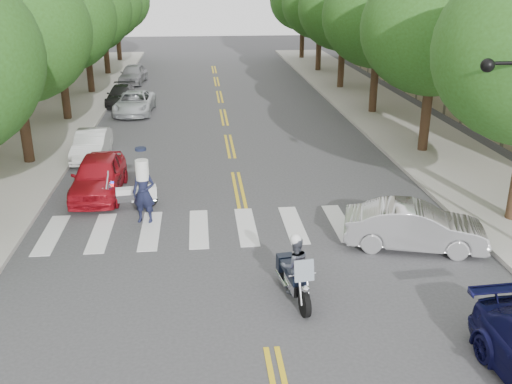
{
  "coord_description": "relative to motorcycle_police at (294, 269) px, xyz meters",
  "views": [
    {
      "loc": [
        -1.39,
        -10.43,
        7.66
      ],
      "look_at": [
        0.29,
        6.24,
        1.3
      ],
      "focal_mm": 40.0,
      "sensor_mm": 36.0,
      "label": 1
    }
  ],
  "objects": [
    {
      "name": "ground",
      "position": [
        -0.83,
        -2.04,
        -0.8
      ],
      "size": [
        140.0,
        140.0,
        0.0
      ],
      "primitive_type": "plane",
      "color": "#38383A",
      "rests_on": "ground"
    },
    {
      "name": "sidewalk_left",
      "position": [
        -10.33,
        19.96,
        -0.72
      ],
      "size": [
        5.0,
        60.0,
        0.15
      ],
      "primitive_type": "cube",
      "color": "#9E9991",
      "rests_on": "ground"
    },
    {
      "name": "sidewalk_right",
      "position": [
        8.67,
        19.96,
        -0.72
      ],
      "size": [
        5.0,
        60.0,
        0.15
      ],
      "primitive_type": "cube",
      "color": "#9E9991",
      "rests_on": "ground"
    },
    {
      "name": "tree_l_1",
      "position": [
        -9.63,
        11.96,
        4.76
      ],
      "size": [
        6.4,
        6.4,
        8.45
      ],
      "color": "#382316",
      "rests_on": "ground"
    },
    {
      "name": "tree_l_2",
      "position": [
        -9.63,
        19.96,
        4.76
      ],
      "size": [
        6.4,
        6.4,
        8.45
      ],
      "color": "#382316",
      "rests_on": "ground"
    },
    {
      "name": "tree_l_3",
      "position": [
        -9.63,
        27.96,
        4.76
      ],
      "size": [
        6.4,
        6.4,
        8.45
      ],
      "color": "#382316",
      "rests_on": "ground"
    },
    {
      "name": "tree_l_4",
      "position": [
        -9.63,
        35.96,
        4.76
      ],
      "size": [
        6.4,
        6.4,
        8.45
      ],
      "color": "#382316",
      "rests_on": "ground"
    },
    {
      "name": "tree_l_5",
      "position": [
        -9.63,
        43.96,
        4.76
      ],
      "size": [
        6.4,
        6.4,
        8.45
      ],
      "color": "#382316",
      "rests_on": "ground"
    },
    {
      "name": "tree_r_1",
      "position": [
        7.97,
        11.96,
        4.76
      ],
      "size": [
        6.4,
        6.4,
        8.45
      ],
      "color": "#382316",
      "rests_on": "ground"
    },
    {
      "name": "tree_r_2",
      "position": [
        7.97,
        19.96,
        4.76
      ],
      "size": [
        6.4,
        6.4,
        8.45
      ],
      "color": "#382316",
      "rests_on": "ground"
    },
    {
      "name": "tree_r_3",
      "position": [
        7.97,
        27.96,
        4.76
      ],
      "size": [
        6.4,
        6.4,
        8.45
      ],
      "color": "#382316",
      "rests_on": "ground"
    },
    {
      "name": "tree_r_4",
      "position": [
        7.97,
        35.96,
        4.76
      ],
      "size": [
        6.4,
        6.4,
        8.45
      ],
      "color": "#382316",
      "rests_on": "ground"
    },
    {
      "name": "tree_r_5",
      "position": [
        7.97,
        43.96,
        4.76
      ],
      "size": [
        6.4,
        6.4,
        8.45
      ],
      "color": "#382316",
      "rests_on": "ground"
    },
    {
      "name": "motorcycle_police",
      "position": [
        0.0,
        0.0,
        0.0
      ],
      "size": [
        0.81,
        2.2,
        1.79
      ],
      "rotation": [
        0.0,
        0.0,
        3.28
      ],
      "color": "black",
      "rests_on": "ground"
    },
    {
      "name": "motorcycle_parked",
      "position": [
        -4.66,
        6.48,
        -0.32
      ],
      "size": [
        2.12,
        0.67,
        1.37
      ],
      "rotation": [
        0.0,
        0.0,
        1.71
      ],
      "color": "black",
      "rests_on": "ground"
    },
    {
      "name": "officer_standing",
      "position": [
        -4.13,
        5.21,
        0.24
      ],
      "size": [
        0.86,
        0.67,
        2.07
      ],
      "primitive_type": "imported",
      "rotation": [
        0.0,
        0.0,
        -0.26
      ],
      "color": "black",
      "rests_on": "ground"
    },
    {
      "name": "convertible",
      "position": [
        4.04,
        2.46,
        -0.12
      ],
      "size": [
        4.38,
        2.51,
        1.36
      ],
      "primitive_type": "imported",
      "rotation": [
        0.0,
        0.0,
        1.3
      ],
      "color": "#B7B7B9",
      "rests_on": "ground"
    },
    {
      "name": "parked_car_a",
      "position": [
        -6.03,
        7.94,
        -0.05
      ],
      "size": [
        1.76,
        4.37,
        1.49
      ],
      "primitive_type": "imported",
      "rotation": [
        0.0,
        0.0,
        -0.0
      ],
      "color": "#A9121D",
      "rests_on": "ground"
    },
    {
      "name": "parked_car_b",
      "position": [
        -7.05,
        12.61,
        -0.17
      ],
      "size": [
        1.34,
        3.8,
        1.25
      ],
      "primitive_type": "imported",
      "rotation": [
        0.0,
        0.0,
        -0.0
      ],
      "color": "silver",
      "rests_on": "ground"
    },
    {
      "name": "parked_car_c",
      "position": [
        -6.03,
        21.46,
        -0.17
      ],
      "size": [
        2.32,
        4.64,
        1.26
      ],
      "primitive_type": "imported",
      "rotation": [
        0.0,
        0.0,
        -0.05
      ],
      "color": "silver",
      "rests_on": "ground"
    },
    {
      "name": "parked_car_d",
      "position": [
        -7.13,
        24.13,
        -0.21
      ],
      "size": [
        1.71,
        4.07,
        1.17
      ],
      "primitive_type": "imported",
      "rotation": [
        0.0,
        0.0,
        -0.02
      ],
      "color": "black",
      "rests_on": "ground"
    },
    {
      "name": "parked_car_e",
      "position": [
        -7.13,
        31.76,
        -0.08
      ],
      "size": [
        2.09,
        4.36,
        1.44
      ],
      "primitive_type": "imported",
      "rotation": [
        0.0,
        0.0,
        -0.09
      ],
      "color": "gray",
      "rests_on": "ground"
    }
  ]
}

